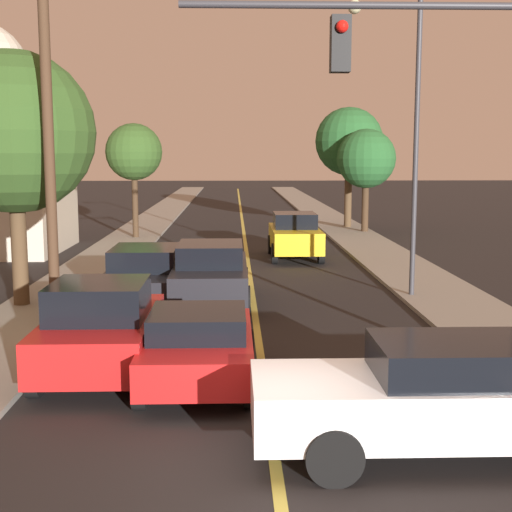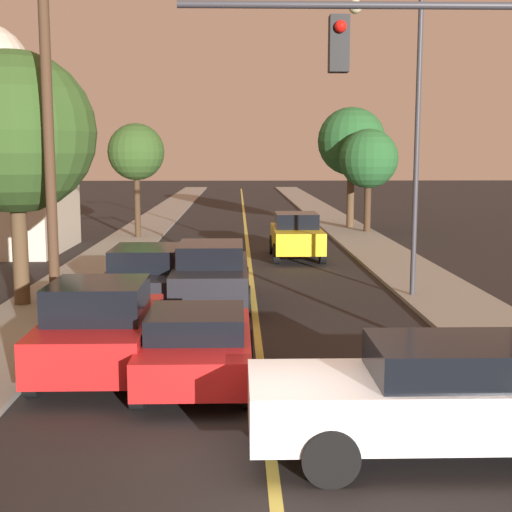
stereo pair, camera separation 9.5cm
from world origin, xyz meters
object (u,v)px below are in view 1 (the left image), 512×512
(tree_left_near, at_px, (14,133))
(tree_right_far, at_px, (349,142))
(traffic_signal_mast, at_px, (448,117))
(car_far_oncoming, at_px, (295,235))
(car_outer_lane_front, at_px, (101,328))
(streetlamp_right, at_px, (401,111))
(car_outer_lane_second, at_px, (146,273))
(utility_pole_left, at_px, (48,135))
(tree_left_far, at_px, (134,152))
(car_near_lane_second, at_px, (211,272))
(car_near_lane_front, at_px, (199,345))
(car_crossing_right, at_px, (449,396))
(tree_right_near, at_px, (366,159))

(tree_left_near, xyz_separation_m, tree_right_far, (11.56, 19.48, 0.12))
(traffic_signal_mast, xyz_separation_m, tree_left_near, (-9.04, 6.30, -0.09))
(car_far_oncoming, bearing_deg, car_outer_lane_front, 71.82)
(tree_left_near, bearing_deg, streetlamp_right, 5.50)
(car_outer_lane_second, relative_size, utility_pole_left, 0.60)
(streetlamp_right, distance_m, tree_left_near, 10.01)
(tree_left_far, height_order, tree_right_far, tree_right_far)
(tree_left_far, distance_m, tree_right_far, 11.57)
(car_near_lane_second, height_order, car_outer_lane_front, car_outer_lane_front)
(streetlamp_right, bearing_deg, tree_right_far, 85.00)
(car_near_lane_front, bearing_deg, car_near_lane_second, 90.00)
(car_near_lane_front, distance_m, tree_left_near, 8.81)
(car_near_lane_front, distance_m, car_outer_lane_second, 7.43)
(streetlamp_right, height_order, tree_left_far, streetlamp_right)
(tree_right_far, bearing_deg, utility_pole_left, -115.38)
(traffic_signal_mast, height_order, streetlamp_right, streetlamp_right)
(car_crossing_right, bearing_deg, car_outer_lane_second, 26.88)
(traffic_signal_mast, relative_size, streetlamp_right, 0.83)
(car_outer_lane_front, xyz_separation_m, car_crossing_right, (5.19, -3.66, -0.04))
(car_near_lane_front, distance_m, car_crossing_right, 4.56)
(car_outer_lane_front, distance_m, tree_left_near, 7.40)
(tree_right_near, bearing_deg, car_outer_lane_second, -118.85)
(tree_right_near, bearing_deg, car_outer_lane_front, -111.42)
(car_near_lane_front, bearing_deg, tree_left_far, 100.52)
(car_crossing_right, distance_m, tree_left_far, 25.62)
(car_crossing_right, relative_size, tree_left_far, 0.97)
(car_near_lane_second, xyz_separation_m, car_far_oncoming, (2.94, 8.32, 0.03))
(car_near_lane_second, xyz_separation_m, tree_right_far, (6.70, 19.11, 3.74))
(streetlamp_right, distance_m, tree_right_far, 18.60)
(utility_pole_left, bearing_deg, car_outer_lane_front, -64.68)
(car_near_lane_second, height_order, tree_right_far, tree_right_far)
(car_crossing_right, height_order, tree_left_far, tree_left_far)
(streetlamp_right, xyz_separation_m, tree_right_far, (1.62, 18.53, -0.50))
(car_near_lane_front, height_order, car_far_oncoming, car_far_oncoming)
(car_outer_lane_front, bearing_deg, car_crossing_right, -35.20)
(tree_right_far, bearing_deg, tree_right_near, -77.88)
(car_crossing_right, distance_m, utility_pole_left, 10.67)
(tree_right_far, bearing_deg, car_near_lane_second, -109.31)
(car_near_lane_front, xyz_separation_m, tree_left_far, (-3.95, 21.30, 3.32))
(car_near_lane_second, height_order, traffic_signal_mast, traffic_signal_mast)
(streetlamp_right, bearing_deg, car_crossing_right, -99.18)
(utility_pole_left, bearing_deg, car_crossing_right, -46.60)
(car_crossing_right, height_order, tree_right_near, tree_right_near)
(tree_left_near, height_order, tree_right_near, tree_left_near)
(car_near_lane_second, relative_size, tree_right_far, 0.75)
(car_near_lane_front, xyz_separation_m, utility_pole_left, (-3.50, 4.29, 3.66))
(tree_left_near, relative_size, tree_right_far, 1.02)
(car_near_lane_front, xyz_separation_m, car_near_lane_second, (0.00, 6.68, 0.15))
(car_far_oncoming, relative_size, tree_left_near, 0.66)
(car_near_lane_front, distance_m, traffic_signal_mast, 5.68)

